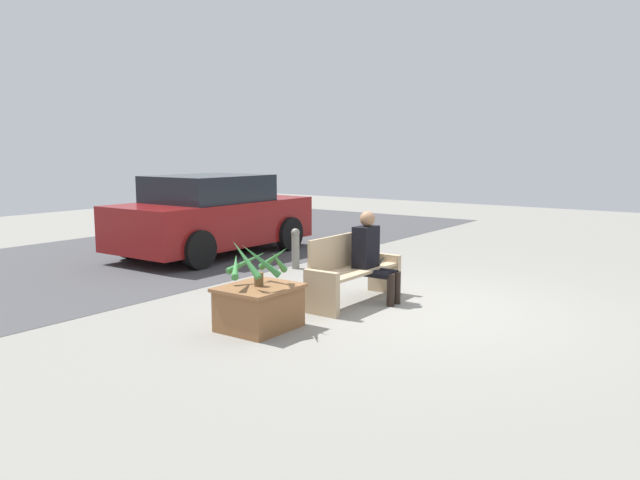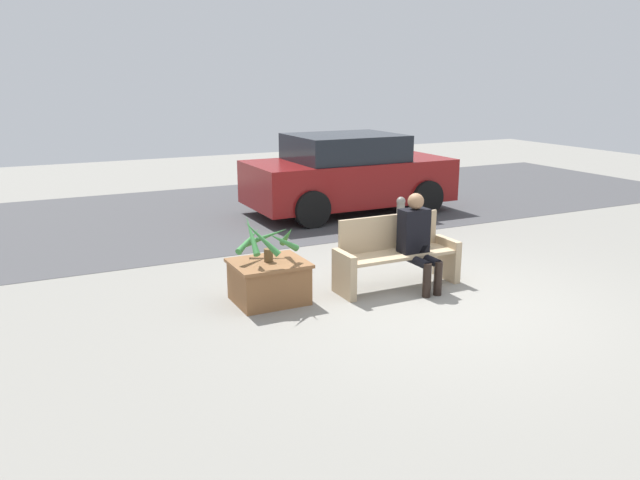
% 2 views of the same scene
% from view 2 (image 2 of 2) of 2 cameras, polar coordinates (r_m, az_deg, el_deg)
% --- Properties ---
extents(ground_plane, '(30.00, 30.00, 0.00)m').
position_cam_2_polar(ground_plane, '(7.57, 10.76, -5.64)').
color(ground_plane, gray).
extents(road_surface, '(20.00, 6.00, 0.01)m').
position_cam_2_polar(road_surface, '(12.67, -5.66, 2.83)').
color(road_surface, '#424244').
rests_on(road_surface, ground_plane).
extents(bench, '(1.63, 0.49, 0.90)m').
position_cam_2_polar(bench, '(7.95, 6.91, -1.31)').
color(bench, tan).
rests_on(bench, ground_plane).
extents(person_seated, '(0.36, 0.59, 1.21)m').
position_cam_2_polar(person_seated, '(7.85, 8.91, 0.22)').
color(person_seated, black).
rests_on(person_seated, ground_plane).
extents(planter_box, '(0.86, 0.74, 0.50)m').
position_cam_2_polar(planter_box, '(7.42, -4.69, -3.67)').
color(planter_box, brown).
rests_on(planter_box, ground_plane).
extents(potted_plant, '(0.74, 0.75, 0.55)m').
position_cam_2_polar(potted_plant, '(7.27, -4.91, 0.07)').
color(potted_plant, brown).
rests_on(potted_plant, planter_box).
extents(parked_car, '(3.96, 1.98, 1.53)m').
position_cam_2_polar(parked_car, '(12.25, 2.57, 6.04)').
color(parked_car, maroon).
rests_on(parked_car, ground_plane).
extents(bollard_post, '(0.15, 0.15, 0.69)m').
position_cam_2_polar(bollard_post, '(10.39, 7.37, 2.18)').
color(bollard_post, slate).
rests_on(bollard_post, ground_plane).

